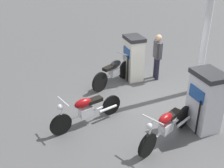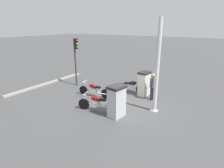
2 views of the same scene
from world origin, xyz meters
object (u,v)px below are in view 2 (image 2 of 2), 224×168
motorcycle_near_pump (131,86)px  motorcycle_extra (94,89)px  fuel_pump_near (144,84)px  fuel_pump_far (117,101)px  motorcycle_far_pump (97,103)px  roadside_traffic_light (76,54)px  attendant_person (153,85)px  canopy_support_pole (157,69)px

motorcycle_near_pump → motorcycle_extra: size_ratio=0.88×
fuel_pump_near → fuel_pump_far: bearing=90.0°
fuel_pump_far → motorcycle_far_pump: (1.16, 0.00, -0.36)m
roadside_traffic_light → attendant_person: bearing=-177.1°
motorcycle_far_pump → canopy_support_pole: canopy_support_pole is taller
fuel_pump_far → motorcycle_near_pump: (0.82, -3.25, -0.33)m
motorcycle_extra → roadside_traffic_light: roadside_traffic_light is taller
fuel_pump_far → motorcycle_extra: (2.57, -1.53, -0.34)m
roadside_traffic_light → canopy_support_pole: bearing=170.0°
canopy_support_pole → motorcycle_near_pump: bearing=-37.9°
roadside_traffic_light → motorcycle_near_pump: bearing=-171.8°
fuel_pump_near → canopy_support_pole: canopy_support_pole is taller
motorcycle_far_pump → canopy_support_pole: bearing=-148.2°
canopy_support_pole → roadside_traffic_light: bearing=-10.0°
fuel_pump_far → canopy_support_pole: 2.52m
roadside_traffic_light → canopy_support_pole: size_ratio=0.73×
fuel_pump_near → roadside_traffic_light: bearing=7.7°
fuel_pump_far → attendant_person: size_ratio=0.98×
fuel_pump_near → motorcycle_far_pump: 3.55m
fuel_pump_near → attendant_person: attendant_person is taller
roadside_traffic_light → motorcycle_far_pump: bearing=144.8°
motorcycle_near_pump → attendant_person: (-1.54, 0.30, 0.44)m
fuel_pump_near → roadside_traffic_light: 5.21m
fuel_pump_far → fuel_pump_near: bearing=-90.0°
attendant_person → roadside_traffic_light: roadside_traffic_light is taller
fuel_pump_far → attendant_person: attendant_person is taller
motorcycle_near_pump → canopy_support_pole: 3.28m
fuel_pump_far → motorcycle_extra: fuel_pump_far is taller
fuel_pump_near → motorcycle_near_pump: bearing=5.5°
motorcycle_extra → roadside_traffic_light: size_ratio=0.63×
motorcycle_near_pump → canopy_support_pole: canopy_support_pole is taller
fuel_pump_far → motorcycle_far_pump: size_ratio=0.77×
motorcycle_extra → attendant_person: 3.61m
motorcycle_near_pump → motorcycle_extra: bearing=44.6°
motorcycle_extra → motorcycle_near_pump: bearing=-135.4°
motorcycle_near_pump → motorcycle_extra: motorcycle_near_pump is taller
fuel_pump_near → roadside_traffic_light: size_ratio=0.46×
fuel_pump_near → fuel_pump_far: (-0.00, 3.33, 0.02)m
fuel_pump_near → motorcycle_near_pump: (0.82, 0.08, -0.31)m
fuel_pump_far → canopy_support_pole: size_ratio=0.34×
motorcycle_far_pump → motorcycle_extra: 2.08m
fuel_pump_far → motorcycle_extra: 3.00m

